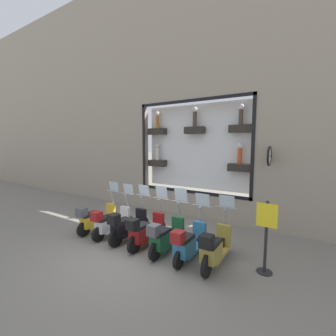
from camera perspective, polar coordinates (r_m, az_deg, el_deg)
ground_plane at (r=6.91m, az=-7.72°, el=-19.67°), size 120.00×120.00×0.00m
building_facade at (r=9.57m, az=6.58°, el=20.48°), size 1.24×36.00×10.55m
scooter_olive_0 at (r=5.90m, az=11.76°, el=-19.26°), size 1.81×0.61×1.62m
scooter_teal_1 at (r=6.15m, az=5.16°, el=-18.36°), size 1.79×0.60×1.58m
scooter_green_2 at (r=6.47m, az=-0.67°, el=-16.92°), size 1.80×0.60×1.68m
scooter_red_3 at (r=6.84m, az=-5.85°, el=-15.55°), size 1.80×0.61×1.68m
scooter_black_4 at (r=7.27m, az=-10.39°, el=-14.22°), size 1.81×0.60×1.63m
scooter_white_5 at (r=7.74m, az=-14.44°, el=-13.21°), size 1.79×0.60×1.59m
scooter_yellow_6 at (r=8.24m, az=-17.91°, el=-12.06°), size 1.80×0.61×1.61m
shop_sign_post at (r=5.84m, az=23.63°, el=-15.23°), size 0.36×0.45×1.71m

